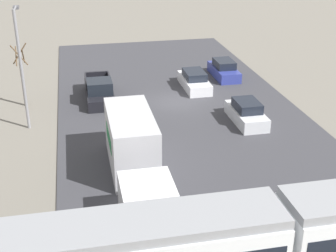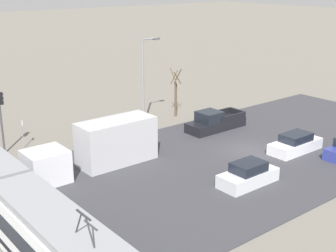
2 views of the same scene
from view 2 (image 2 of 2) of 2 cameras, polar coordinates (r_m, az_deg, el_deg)
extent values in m
plane|color=slate|center=(37.62, 9.96, -3.08)|extent=(320.00, 320.00, 0.00)
cube|color=#38383D|center=(37.60, 9.96, -3.02)|extent=(17.66, 37.37, 0.08)
cube|color=#5B5954|center=(27.53, -18.20, -11.86)|extent=(64.55, 4.40, 0.08)
cube|color=gray|center=(27.68, -16.81, -11.28)|extent=(63.26, 0.10, 0.14)
cube|color=gray|center=(27.29, -19.65, -12.04)|extent=(63.26, 0.10, 0.14)
cube|color=gray|center=(19.46, -10.06, -14.00)|extent=(15.64, 2.39, 0.40)
cylinder|color=#2D2D33|center=(18.73, -9.49, -12.64)|extent=(0.66, 0.07, 1.15)
cylinder|color=#2D2D33|center=(19.42, -10.84, -11.54)|extent=(0.66, 0.07, 1.15)
cube|color=#2D2D33|center=(18.81, -10.27, -10.63)|extent=(1.10, 0.08, 0.06)
cube|color=silver|center=(32.22, -14.64, -4.78)|extent=(2.45, 2.70, 2.22)
cube|color=#B2B2B7|center=(34.45, -6.29, -1.86)|extent=(2.45, 5.74, 3.26)
cube|color=#196B38|center=(35.34, -7.39, -0.83)|extent=(0.02, 2.87, 0.82)
cube|color=black|center=(42.24, 5.84, 0.19)|extent=(2.05, 5.77, 0.86)
cube|color=black|center=(41.44, 5.07, 1.15)|extent=(1.89, 1.96, 0.93)
cube|color=black|center=(43.50, 6.14, 1.64)|extent=(0.12, 2.89, 0.50)
cube|color=black|center=(42.25, 7.93, 1.07)|extent=(0.12, 2.89, 0.50)
cube|color=black|center=(43.96, 8.45, 1.72)|extent=(1.89, 0.23, 0.50)
cube|color=red|center=(44.66, 7.75, 1.44)|extent=(0.14, 0.04, 0.18)
cube|color=silver|center=(38.09, 15.25, -2.38)|extent=(1.86, 4.65, 0.85)
cube|color=black|center=(37.85, 15.34, -1.34)|extent=(1.60, 2.42, 0.62)
cube|color=silver|center=(31.56, 9.72, -6.23)|extent=(1.83, 4.24, 0.90)
cube|color=black|center=(31.25, 9.80, -4.93)|extent=(1.57, 2.21, 0.66)
cylinder|color=#47474C|center=(38.08, -19.64, 0.28)|extent=(0.16, 0.16, 4.89)
cube|color=black|center=(37.63, -19.69, 3.19)|extent=(0.28, 0.22, 0.95)
sphere|color=#390606|center=(37.59, -19.57, 3.69)|extent=(0.18, 0.18, 0.18)
sphere|color=#3C2C06|center=(37.66, -19.52, 3.22)|extent=(0.18, 0.18, 0.18)
sphere|color=green|center=(37.74, -19.47, 2.75)|extent=(0.18, 0.18, 0.18)
cylinder|color=brown|center=(45.88, 0.94, 3.23)|extent=(0.24, 0.24, 3.37)
cylinder|color=brown|center=(45.56, 0.76, 5.99)|extent=(0.09, 0.94, 1.29)
cylinder|color=brown|center=(45.19, 0.71, 6.05)|extent=(1.14, 0.09, 1.57)
cylinder|color=brown|center=(45.18, 1.16, 5.89)|extent=(0.09, 0.94, 1.29)
cylinder|color=brown|center=(45.50, 1.20, 6.13)|extent=(1.14, 0.09, 1.57)
cylinder|color=gray|center=(42.42, -3.08, 5.25)|extent=(0.20, 0.20, 8.04)
cylinder|color=gray|center=(42.21, -2.27, 10.58)|extent=(0.12, 1.60, 0.12)
cube|color=#515156|center=(42.66, -1.45, 10.58)|extent=(0.36, 0.60, 0.18)
cylinder|color=gray|center=(39.15, -17.31, -0.97)|extent=(0.06, 0.06, 2.36)
cube|color=white|center=(38.87, -17.39, 0.38)|extent=(0.32, 0.02, 0.44)
cube|color=red|center=(38.87, -17.38, 0.38)|extent=(0.31, 0.01, 0.10)
camera|label=1|loc=(30.89, -51.99, 11.56)|focal=50.00mm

